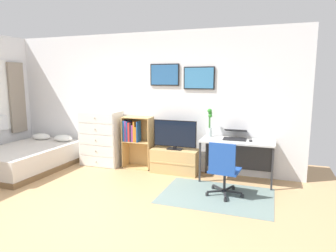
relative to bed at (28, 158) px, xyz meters
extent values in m
plane|color=tan|center=(2.14, -1.39, -0.23)|extent=(7.20, 7.20, 0.00)
cube|color=white|center=(2.14, 1.04, 1.12)|extent=(6.12, 0.06, 2.70)
cube|color=black|center=(2.56, 0.99, 1.64)|extent=(0.59, 0.02, 0.42)
cube|color=#285B93|center=(2.56, 0.98, 1.64)|extent=(0.55, 0.01, 0.38)
cube|color=black|center=(3.24, 0.99, 1.58)|extent=(0.59, 0.02, 0.42)
cube|color=teal|center=(3.24, 0.98, 1.58)|extent=(0.55, 0.01, 0.38)
cube|color=gray|center=(-0.80, 0.60, 1.15)|extent=(0.05, 0.40, 1.54)
cube|color=slate|center=(3.82, -0.11, -0.23)|extent=(1.70, 1.20, 0.01)
cube|color=brown|center=(0.00, -0.02, -0.18)|extent=(1.35, 1.96, 0.10)
cube|color=silver|center=(0.00, -0.02, 0.04)|extent=(1.31, 1.92, 0.35)
ellipsoid|color=white|center=(-0.30, 0.71, 0.28)|extent=(0.44, 0.28, 0.14)
ellipsoid|color=white|center=(0.29, 0.71, 0.28)|extent=(0.44, 0.28, 0.14)
cube|color=white|center=(1.23, 0.77, 0.34)|extent=(0.84, 0.42, 1.14)
cube|color=silver|center=(1.23, 0.55, -0.11)|extent=(0.80, 0.01, 0.21)
sphere|color=#A59E8C|center=(1.23, 0.54, -0.11)|extent=(0.03, 0.03, 0.03)
cube|color=silver|center=(1.23, 0.55, 0.11)|extent=(0.80, 0.01, 0.21)
sphere|color=#A59E8C|center=(1.23, 0.54, 0.11)|extent=(0.03, 0.03, 0.03)
cube|color=silver|center=(1.23, 0.55, 0.34)|extent=(0.80, 0.01, 0.21)
sphere|color=#A59E8C|center=(1.23, 0.54, 0.34)|extent=(0.03, 0.03, 0.03)
cube|color=silver|center=(1.23, 0.55, 0.56)|extent=(0.80, 0.01, 0.21)
sphere|color=#A59E8C|center=(1.23, 0.54, 0.56)|extent=(0.03, 0.03, 0.03)
cube|color=silver|center=(1.23, 0.55, 0.79)|extent=(0.80, 0.01, 0.21)
sphere|color=#A59E8C|center=(1.23, 0.54, 0.79)|extent=(0.03, 0.03, 0.03)
cube|color=tan|center=(1.75, 0.83, 0.29)|extent=(0.02, 0.30, 1.04)
cube|color=tan|center=(2.33, 0.83, 0.29)|extent=(0.02, 0.30, 1.04)
cube|color=tan|center=(2.04, 0.83, -0.22)|extent=(0.59, 0.30, 0.02)
cube|color=tan|center=(2.04, 0.83, 0.31)|extent=(0.56, 0.30, 0.02)
cube|color=tan|center=(2.04, 0.83, 0.80)|extent=(0.56, 0.30, 0.02)
cube|color=tan|center=(2.04, 0.97, 0.29)|extent=(0.59, 0.01, 1.04)
cube|color=#1E519E|center=(1.79, 0.77, 0.53)|extent=(0.04, 0.17, 0.42)
cube|color=#8C388C|center=(1.83, 0.77, 0.53)|extent=(0.03, 0.17, 0.41)
cube|color=#1E519E|center=(1.86, 0.79, 0.52)|extent=(0.02, 0.21, 0.41)
cube|color=red|center=(1.90, 0.78, 0.51)|extent=(0.04, 0.18, 0.38)
cube|color=black|center=(1.94, 0.77, 0.51)|extent=(0.03, 0.17, 0.38)
cube|color=#8C388C|center=(1.98, 0.80, 0.49)|extent=(0.03, 0.22, 0.34)
cube|color=orange|center=(2.01, 0.78, 0.52)|extent=(0.03, 0.19, 0.41)
cube|color=orange|center=(2.05, 0.80, 0.47)|extent=(0.03, 0.23, 0.30)
cube|color=#1E519E|center=(2.08, 0.79, 0.53)|extent=(0.02, 0.20, 0.41)
cube|color=tan|center=(2.85, 0.78, 0.00)|extent=(0.90, 0.40, 0.46)
cube|color=tan|center=(2.85, 0.57, 0.00)|extent=(0.90, 0.01, 0.02)
cube|color=black|center=(2.85, 0.76, 0.24)|extent=(0.28, 0.16, 0.02)
cube|color=black|center=(2.85, 0.76, 0.27)|extent=(0.06, 0.04, 0.05)
cube|color=black|center=(2.85, 0.76, 0.54)|extent=(0.84, 0.02, 0.51)
cube|color=black|center=(2.85, 0.75, 0.54)|extent=(0.81, 0.01, 0.48)
cube|color=silver|center=(4.02, 0.69, 0.49)|extent=(1.26, 0.59, 0.03)
cube|color=#2D2D30|center=(3.42, 0.42, 0.12)|extent=(0.03, 0.03, 0.71)
cube|color=#2D2D30|center=(4.62, 0.42, 0.12)|extent=(0.03, 0.03, 0.71)
cube|color=#2D2D30|center=(3.42, 0.95, 0.12)|extent=(0.03, 0.03, 0.71)
cube|color=#2D2D30|center=(4.62, 0.95, 0.12)|extent=(0.03, 0.03, 0.71)
cube|color=#2D2D30|center=(4.02, 0.97, 0.16)|extent=(1.20, 0.02, 0.50)
cylinder|color=#232326|center=(4.20, -0.04, -0.21)|extent=(0.05, 0.05, 0.05)
cube|color=#232326|center=(4.06, -0.03, -0.17)|extent=(0.28, 0.06, 0.02)
cylinder|color=#232326|center=(4.03, 0.24, -0.21)|extent=(0.05, 0.05, 0.05)
cube|color=#232326|center=(3.98, 0.11, -0.17)|extent=(0.14, 0.27, 0.02)
cylinder|color=#232326|center=(3.71, 0.17, -0.21)|extent=(0.05, 0.05, 0.05)
cube|color=#232326|center=(3.82, 0.07, -0.17)|extent=(0.23, 0.21, 0.02)
cylinder|color=#232326|center=(3.68, -0.16, -0.21)|extent=(0.05, 0.05, 0.05)
cube|color=#232326|center=(3.80, -0.09, -0.17)|extent=(0.26, 0.17, 0.02)
cylinder|color=#232326|center=(3.99, -0.29, -0.21)|extent=(0.05, 0.05, 0.05)
cube|color=#232326|center=(3.95, -0.16, -0.17)|extent=(0.09, 0.28, 0.02)
cylinder|color=#232326|center=(3.92, -0.02, 0.00)|extent=(0.04, 0.04, 0.30)
cube|color=#1E479E|center=(3.92, -0.02, 0.16)|extent=(0.48, 0.48, 0.03)
cube|color=#1E479E|center=(3.90, -0.22, 0.40)|extent=(0.40, 0.07, 0.45)
cube|color=black|center=(3.97, 0.73, 0.51)|extent=(0.40, 0.28, 0.01)
cube|color=black|center=(3.97, 0.72, 0.52)|extent=(0.38, 0.26, 0.00)
cube|color=black|center=(3.96, 0.89, 0.64)|extent=(0.40, 0.26, 0.08)
cube|color=navy|center=(3.96, 0.89, 0.64)|extent=(0.38, 0.24, 0.06)
ellipsoid|color=#262628|center=(4.24, 0.65, 0.52)|extent=(0.06, 0.10, 0.03)
cylinder|color=silver|center=(3.49, 0.84, 0.59)|extent=(0.09, 0.09, 0.16)
cylinder|color=#3D8438|center=(3.50, 0.84, 0.72)|extent=(0.01, 0.01, 0.34)
sphere|color=#308B2C|center=(3.50, 0.84, 0.89)|extent=(0.07, 0.07, 0.07)
cylinder|color=#3D8438|center=(3.49, 0.86, 0.75)|extent=(0.01, 0.01, 0.39)
sphere|color=#308B2C|center=(3.49, 0.86, 0.94)|extent=(0.07, 0.07, 0.07)
cylinder|color=#3D8438|center=(3.48, 0.85, 0.77)|extent=(0.01, 0.01, 0.43)
sphere|color=#308B2C|center=(3.48, 0.85, 0.98)|extent=(0.07, 0.07, 0.07)
cylinder|color=#3D8438|center=(3.48, 0.84, 0.77)|extent=(0.01, 0.01, 0.43)
sphere|color=#308B2C|center=(3.48, 0.84, 0.99)|extent=(0.07, 0.07, 0.07)
cylinder|color=#3D8438|center=(3.50, 0.83, 0.77)|extent=(0.01, 0.01, 0.44)
sphere|color=#308B2C|center=(3.50, 0.83, 0.99)|extent=(0.07, 0.07, 0.07)
camera|label=1|loc=(4.58, -4.46, 1.56)|focal=31.61mm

